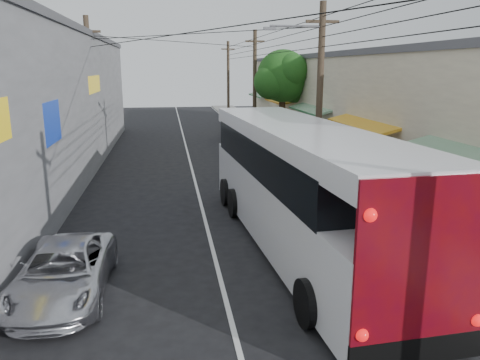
{
  "coord_description": "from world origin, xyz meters",
  "views": [
    {
      "loc": [
        -1.22,
        -6.33,
        5.38
      ],
      "look_at": [
        1.22,
        9.36,
        1.54
      ],
      "focal_mm": 35.0,
      "sensor_mm": 36.0,
      "label": 1
    }
  ],
  "objects_px": {
    "coach_bus": "(298,184)",
    "parked_suv": "(280,168)",
    "parked_car_mid": "(260,142)",
    "pedestrian_near": "(390,201)",
    "pedestrian_far": "(302,157)",
    "jeepney": "(64,271)",
    "parked_car_far": "(236,130)"
  },
  "relations": [
    {
      "from": "jeepney",
      "to": "parked_suv",
      "type": "relative_size",
      "value": 0.75
    },
    {
      "from": "coach_bus",
      "to": "pedestrian_near",
      "type": "bearing_deg",
      "value": 13.04
    },
    {
      "from": "parked_suv",
      "to": "pedestrian_near",
      "type": "height_order",
      "value": "pedestrian_near"
    },
    {
      "from": "parked_suv",
      "to": "parked_car_mid",
      "type": "xyz_separation_m",
      "value": [
        0.8,
        8.6,
        -0.13
      ]
    },
    {
      "from": "jeepney",
      "to": "parked_car_mid",
      "type": "distance_m",
      "value": 20.02
    },
    {
      "from": "pedestrian_near",
      "to": "pedestrian_far",
      "type": "bearing_deg",
      "value": -63.0
    },
    {
      "from": "parked_car_mid",
      "to": "pedestrian_far",
      "type": "relative_size",
      "value": 2.68
    },
    {
      "from": "jeepney",
      "to": "pedestrian_near",
      "type": "relative_size",
      "value": 2.76
    },
    {
      "from": "parked_suv",
      "to": "pedestrian_far",
      "type": "xyz_separation_m",
      "value": [
        1.73,
        2.24,
        0.06
      ]
    },
    {
      "from": "coach_bus",
      "to": "parked_car_mid",
      "type": "height_order",
      "value": "coach_bus"
    },
    {
      "from": "parked_car_mid",
      "to": "parked_car_far",
      "type": "distance_m",
      "value": 5.3
    },
    {
      "from": "coach_bus",
      "to": "parked_suv",
      "type": "relative_size",
      "value": 2.19
    },
    {
      "from": "parked_suv",
      "to": "pedestrian_far",
      "type": "bearing_deg",
      "value": 58.37
    },
    {
      "from": "coach_bus",
      "to": "parked_car_mid",
      "type": "xyz_separation_m",
      "value": [
        1.97,
        15.75,
        -1.19
      ]
    },
    {
      "from": "coach_bus",
      "to": "pedestrian_far",
      "type": "height_order",
      "value": "coach_bus"
    },
    {
      "from": "pedestrian_near",
      "to": "parked_car_mid",
      "type": "bearing_deg",
      "value": -61.47
    },
    {
      "from": "pedestrian_near",
      "to": "pedestrian_far",
      "type": "distance_m",
      "value": 8.34
    },
    {
      "from": "pedestrian_near",
      "to": "pedestrian_far",
      "type": "xyz_separation_m",
      "value": [
        -0.69,
        8.31,
        -0.0
      ]
    },
    {
      "from": "jeepney",
      "to": "parked_car_far",
      "type": "xyz_separation_m",
      "value": [
        7.6,
        23.41,
        0.19
      ]
    },
    {
      "from": "pedestrian_near",
      "to": "pedestrian_far",
      "type": "relative_size",
      "value": 1.0
    },
    {
      "from": "pedestrian_near",
      "to": "parked_suv",
      "type": "bearing_deg",
      "value": -46.04
    },
    {
      "from": "parked_suv",
      "to": "parked_car_far",
      "type": "bearing_deg",
      "value": 96.05
    },
    {
      "from": "parked_car_far",
      "to": "pedestrian_near",
      "type": "bearing_deg",
      "value": -80.56
    },
    {
      "from": "coach_bus",
      "to": "pedestrian_far",
      "type": "distance_m",
      "value": 9.87
    },
    {
      "from": "coach_bus",
      "to": "parked_car_mid",
      "type": "distance_m",
      "value": 15.92
    },
    {
      "from": "jeepney",
      "to": "parked_car_mid",
      "type": "relative_size",
      "value": 1.03
    },
    {
      "from": "parked_car_far",
      "to": "pedestrian_far",
      "type": "relative_size",
      "value": 3.03
    },
    {
      "from": "pedestrian_far",
      "to": "parked_suv",
      "type": "bearing_deg",
      "value": 53.42
    },
    {
      "from": "coach_bus",
      "to": "parked_car_far",
      "type": "xyz_separation_m",
      "value": [
        1.17,
        20.99,
        -1.12
      ]
    },
    {
      "from": "jeepney",
      "to": "pedestrian_far",
      "type": "height_order",
      "value": "pedestrian_far"
    },
    {
      "from": "coach_bus",
      "to": "pedestrian_near",
      "type": "relative_size",
      "value": 8.06
    },
    {
      "from": "parked_suv",
      "to": "pedestrian_near",
      "type": "bearing_deg",
      "value": -62.21
    }
  ]
}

